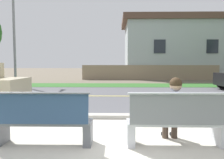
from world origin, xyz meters
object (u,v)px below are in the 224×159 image
at_px(bench_right, 176,122).
at_px(seated_person_blue, 174,108).
at_px(bench_left, 43,122).
at_px(streetlamp, 15,29).

height_order(bench_right, seated_person_blue, seated_person_blue).
relative_size(bench_left, bench_right, 1.00).
bearing_deg(bench_left, seated_person_blue, 4.04).
xyz_separation_m(bench_left, seated_person_blue, (2.40, 0.17, 0.22)).
distance_m(bench_left, seated_person_blue, 2.42).
height_order(bench_left, seated_person_blue, seated_person_blue).
relative_size(bench_right, seated_person_blue, 1.40).
relative_size(bench_left, seated_person_blue, 1.40).
bearing_deg(streetlamp, bench_right, -54.50).
xyz_separation_m(seated_person_blue, streetlamp, (-8.04, 11.10, 3.25)).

